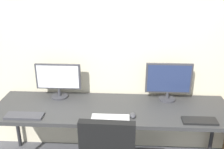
# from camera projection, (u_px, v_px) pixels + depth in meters

# --- Properties ---
(wall_back) EXTENTS (4.86, 0.10, 2.60)m
(wall_back) POSITION_uv_depth(u_px,v_px,m) (114.00, 45.00, 2.85)
(wall_back) COLOR beige
(wall_back) RESTS_ON ground_plane
(desk) EXTENTS (2.46, 0.68, 0.74)m
(desk) POSITION_uv_depth(u_px,v_px,m) (112.00, 112.00, 2.68)
(desk) COLOR #333333
(desk) RESTS_ON ground_plane
(monitor_left) EXTENTS (0.50, 0.18, 0.39)m
(monitor_left) POSITION_uv_depth(u_px,v_px,m) (58.00, 79.00, 2.81)
(monitor_left) COLOR #38383D
(monitor_left) RESTS_ON desk
(monitor_right) EXTENTS (0.49, 0.18, 0.42)m
(monitor_right) POSITION_uv_depth(u_px,v_px,m) (169.00, 81.00, 2.74)
(monitor_right) COLOR #38383D
(monitor_right) RESTS_ON desk
(keyboard_left) EXTENTS (0.37, 0.13, 0.02)m
(keyboard_left) POSITION_uv_depth(u_px,v_px,m) (24.00, 116.00, 2.48)
(keyboard_left) COLOR #38383D
(keyboard_left) RESTS_ON desk
(keyboard_center) EXTENTS (0.36, 0.13, 0.02)m
(keyboard_center) POSITION_uv_depth(u_px,v_px,m) (110.00, 118.00, 2.44)
(keyboard_center) COLOR silver
(keyboard_center) RESTS_ON desk
(keyboard_right) EXTENTS (0.33, 0.13, 0.02)m
(keyboard_right) POSITION_uv_depth(u_px,v_px,m) (200.00, 121.00, 2.40)
(keyboard_right) COLOR black
(keyboard_right) RESTS_ON desk
(computer_mouse) EXTENTS (0.06, 0.10, 0.03)m
(computer_mouse) POSITION_uv_depth(u_px,v_px,m) (133.00, 115.00, 2.48)
(computer_mouse) COLOR #38383D
(computer_mouse) RESTS_ON desk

